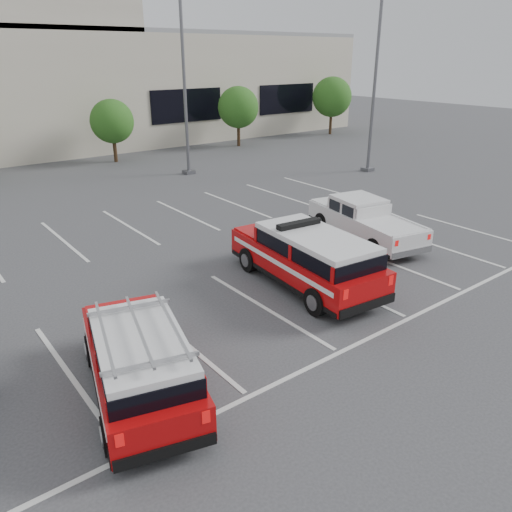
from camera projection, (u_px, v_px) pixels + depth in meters
The scene contains 10 objects.
ground at pixel (265, 308), 13.98m from camera, with size 120.00×120.00×0.00m, color #3C3C3F.
stall_markings at pixel (184, 259), 17.28m from camera, with size 23.00×15.00×0.01m, color silver.
tree_mid_right at pixel (113, 123), 32.09m from camera, with size 2.77×2.77×3.99m.
tree_right at pixel (239, 109), 37.65m from camera, with size 3.07×3.07×4.42m.
tree_far_right at pixel (332, 98), 43.22m from camera, with size 3.37×3.37×4.85m.
light_pole_mid at pixel (184, 82), 27.73m from camera, with size 0.90×0.60×10.24m.
light_pole_right at pixel (375, 81), 28.43m from camera, with size 0.90×0.60×10.24m.
fire_chief_suv at pixel (307, 261), 15.09m from camera, with size 2.52×5.65×1.93m.
white_pickup at pixel (364, 224), 18.89m from camera, with size 2.74×5.38×1.58m.
ladder_suv at pixel (140, 366), 10.15m from camera, with size 2.93×4.91×1.81m.
Camera 1 is at (-7.79, -9.66, 6.62)m, focal length 35.00 mm.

